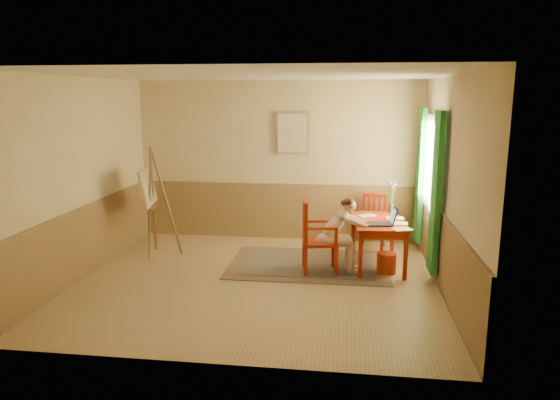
# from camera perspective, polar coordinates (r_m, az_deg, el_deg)

# --- Properties ---
(room) EXTENTS (5.04, 4.54, 2.84)m
(room) POSITION_cam_1_polar(r_m,az_deg,el_deg) (6.81, -2.69, 2.01)
(room) COLOR tan
(room) RESTS_ON ground
(wainscot) EXTENTS (5.00, 4.50, 1.00)m
(wainscot) POSITION_cam_1_polar(r_m,az_deg,el_deg) (7.77, -1.60, -3.56)
(wainscot) COLOR olive
(wainscot) RESTS_ON room
(window) EXTENTS (0.12, 2.01, 2.20)m
(window) POSITION_cam_1_polar(r_m,az_deg,el_deg) (7.90, 16.35, 2.49)
(window) COLOR white
(window) RESTS_ON room
(wall_portrait) EXTENTS (0.60, 0.05, 0.76)m
(wall_portrait) POSITION_cam_1_polar(r_m,az_deg,el_deg) (8.88, 1.39, 7.53)
(wall_portrait) COLOR tan
(wall_portrait) RESTS_ON room
(rug) EXTENTS (2.41, 1.61, 0.02)m
(rug) POSITION_cam_1_polar(r_m,az_deg,el_deg) (7.83, 3.23, -7.21)
(rug) COLOR #8C7251
(rug) RESTS_ON room
(table) EXTENTS (0.81, 1.25, 0.72)m
(table) POSITION_cam_1_polar(r_m,az_deg,el_deg) (7.70, 10.95, -2.91)
(table) COLOR #B3270A
(table) RESTS_ON room
(chair_left) EXTENTS (0.55, 0.53, 1.07)m
(chair_left) POSITION_cam_1_polar(r_m,az_deg,el_deg) (7.37, 4.09, -4.16)
(chair_left) COLOR #B3270A
(chair_left) RESTS_ON room
(chair_back) EXTENTS (0.45, 0.47, 0.91)m
(chair_back) POSITION_cam_1_polar(r_m,az_deg,el_deg) (8.69, 10.38, -2.42)
(chair_back) COLOR #B3270A
(chair_back) RESTS_ON room
(figure) EXTENTS (0.84, 0.41, 1.11)m
(figure) POSITION_cam_1_polar(r_m,az_deg,el_deg) (7.38, 6.62, -3.55)
(figure) COLOR beige
(figure) RESTS_ON room
(laptop) EXTENTS (0.45, 0.30, 0.25)m
(laptop) POSITION_cam_1_polar(r_m,az_deg,el_deg) (7.43, 11.55, -2.34)
(laptop) COLOR #1E2338
(laptop) RESTS_ON table
(papers) EXTENTS (0.76, 1.05, 0.00)m
(papers) POSITION_cam_1_polar(r_m,az_deg,el_deg) (7.66, 12.29, -2.33)
(papers) COLOR white
(papers) RESTS_ON table
(vase) EXTENTS (0.18, 0.26, 0.52)m
(vase) POSITION_cam_1_polar(r_m,az_deg,el_deg) (8.19, 12.40, 0.26)
(vase) COLOR #3F724C
(vase) RESTS_ON table
(wastebasket) EXTENTS (0.36, 0.36, 0.30)m
(wastebasket) POSITION_cam_1_polar(r_m,az_deg,el_deg) (7.59, 11.85, -6.95)
(wastebasket) COLOR red
(wastebasket) RESTS_ON room
(easel) EXTENTS (0.64, 0.79, 1.76)m
(easel) POSITION_cam_1_polar(r_m,az_deg,el_deg) (8.32, -14.36, 0.93)
(easel) COLOR brown
(easel) RESTS_ON room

